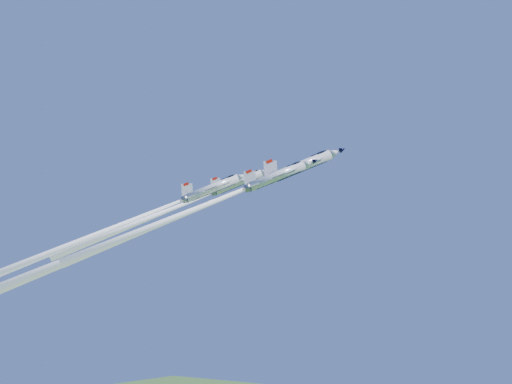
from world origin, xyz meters
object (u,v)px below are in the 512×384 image
Objects in this scene: jet_lead at (181,215)px; jet_right at (204,206)px; jet_slot at (112,228)px; jet_left at (173,208)px.

jet_right is (6.37, -1.14, 0.89)m from jet_lead.
jet_slot is (-8.47, -8.43, -2.67)m from jet_lead.
jet_left is 15.02m from jet_slot.
jet_slot is (-1.25, -13.96, -5.41)m from jet_left.
jet_slot reaches higher than jet_right.
jet_left is (-7.21, 5.52, 2.74)m from jet_lead.
jet_lead is at bearing -148.03° from jet_right.
jet_lead is at bearing 87.04° from jet_slot.
jet_left reaches higher than jet_right.
jet_lead is 12.25m from jet_slot.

